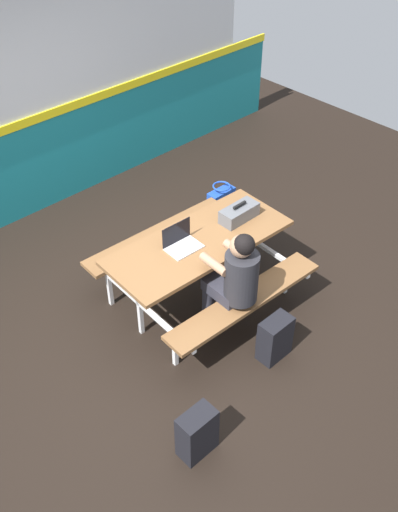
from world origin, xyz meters
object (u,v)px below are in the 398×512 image
backpack_dark (196,433)px  tote_bag_bright (221,203)px  picnic_table_main (199,254)px  laptop_silver (181,243)px  toolbox_grey (239,213)px  satchel_spare (274,338)px  student_nearer (235,276)px

backpack_dark → tote_bag_bright: 3.13m
picnic_table_main → tote_bag_bright: picnic_table_main is taller
laptop_silver → toolbox_grey: (0.69, -0.07, 0.02)m
laptop_silver → tote_bag_bright: size_ratio=0.77×
backpack_dark → picnic_table_main: bearing=46.0°
picnic_table_main → satchel_spare: (-0.02, -1.00, -0.36)m
tote_bag_bright → satchel_spare: bearing=-122.5°
tote_bag_bright → satchel_spare: 2.20m
backpack_dark → tote_bag_bright: backpack_dark is taller
student_nearer → laptop_silver: (-0.09, 0.60, 0.08)m
picnic_table_main → student_nearer: size_ratio=1.51×
student_nearer → backpack_dark: size_ratio=2.74×
student_nearer → toolbox_grey: (0.61, 0.53, 0.10)m
laptop_silver → satchel_spare: bearing=-81.4°
toolbox_grey → laptop_silver: bearing=174.5°
laptop_silver → backpack_dark: laptop_silver is taller
picnic_table_main → backpack_dark: picnic_table_main is taller
picnic_table_main → satchel_spare: 1.06m
tote_bag_bright → student_nearer: bearing=-131.7°
student_nearer → toolbox_grey: 0.81m
backpack_dark → laptop_silver: bearing=51.7°
picnic_table_main → satchel_spare: bearing=-91.3°
backpack_dark → satchel_spare: size_ratio=1.00×
picnic_table_main → satchel_spare: picnic_table_main is taller
satchel_spare → laptop_silver: bearing=98.6°
picnic_table_main → toolbox_grey: 0.57m
picnic_table_main → laptop_silver: (-0.18, 0.05, 0.21)m
backpack_dark → satchel_spare: (1.16, 0.23, 0.00)m
toolbox_grey → picnic_table_main: bearing=177.6°
picnic_table_main → laptop_silver: bearing=166.0°
backpack_dark → tote_bag_bright: (2.34, 2.08, -0.02)m
backpack_dark → student_nearer: bearing=31.7°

